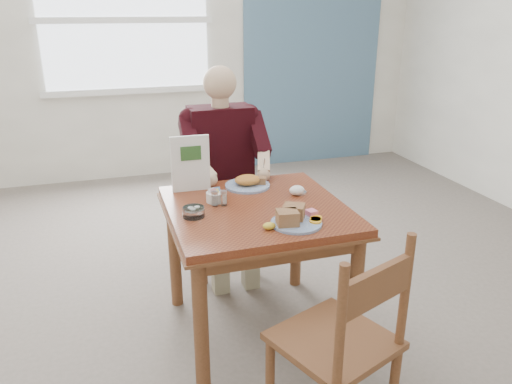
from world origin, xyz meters
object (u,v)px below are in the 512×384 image
object	(u,v)px
diner	(223,158)
far_plate	(248,182)
table	(257,226)
chair_far	(221,201)
chair_near	(343,344)
near_plate	(294,218)

from	to	relation	value
diner	far_plate	size ratio (longest dim) A/B	4.26
table	diner	bearing A→B (deg)	90.00
chair_far	far_plate	world-z (taller)	chair_far
chair_near	near_plate	xyz separation A→B (m)	(0.01, 0.57, 0.30)
table	chair_far	world-z (taller)	chair_far
diner	far_plate	distance (m)	0.41
diner	chair_near	bearing A→B (deg)	-86.68
far_plate	chair_near	bearing A→B (deg)	-87.74
near_plate	far_plate	distance (m)	0.57
near_plate	far_plate	size ratio (longest dim) A/B	0.93
chair_near	diner	world-z (taller)	diner
near_plate	table	bearing A→B (deg)	110.78
table	far_plate	distance (m)	0.33
table	near_plate	distance (m)	0.32
chair_near	near_plate	size ratio (longest dim) A/B	3.13
table	near_plate	world-z (taller)	near_plate
chair_far	far_plate	distance (m)	0.58
table	near_plate	bearing A→B (deg)	-69.22
near_plate	diner	bearing A→B (deg)	95.95
chair_far	near_plate	world-z (taller)	chair_far
table	far_plate	bearing A→B (deg)	81.50
chair_far	chair_near	world-z (taller)	same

